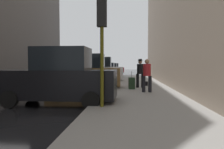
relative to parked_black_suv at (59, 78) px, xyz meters
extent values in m
plane|color=black|center=(-2.65, 1.06, -1.03)|extent=(120.00, 120.00, 0.00)
cube|color=gray|center=(3.35, 1.06, -0.96)|extent=(4.00, 40.00, 0.15)
cube|color=black|center=(-0.05, 0.00, -0.21)|extent=(4.62, 1.90, 1.10)
cube|color=black|center=(0.15, 0.00, 0.77)|extent=(2.09, 1.59, 0.90)
cylinder|color=black|center=(-1.53, 0.94, -0.71)|extent=(0.64, 0.23, 0.64)
cylinder|color=black|center=(-1.55, -0.90, -0.71)|extent=(0.64, 0.23, 0.64)
cylinder|color=black|center=(1.46, 0.90, -0.71)|extent=(0.64, 0.23, 0.64)
cylinder|color=black|center=(1.44, -0.94, -0.71)|extent=(0.64, 0.23, 0.64)
cube|color=brown|center=(-0.05, 5.24, -0.21)|extent=(4.64, 1.94, 1.10)
cube|color=black|center=(0.15, 5.25, 0.77)|extent=(2.10, 1.61, 0.90)
cylinder|color=black|center=(-1.56, 6.13, -0.71)|extent=(0.64, 0.23, 0.64)
cylinder|color=black|center=(-1.52, 4.29, -0.71)|extent=(0.64, 0.23, 0.64)
cylinder|color=black|center=(1.43, 6.19, -0.71)|extent=(0.64, 0.23, 0.64)
cylinder|color=black|center=(1.47, 4.36, -0.71)|extent=(0.64, 0.23, 0.64)
cube|color=silver|center=(-0.05, 11.16, -0.21)|extent=(4.65, 1.97, 1.10)
cube|color=black|center=(0.15, 11.17, 0.77)|extent=(2.11, 1.62, 0.90)
cylinder|color=black|center=(-1.57, 12.04, -0.71)|extent=(0.65, 0.24, 0.64)
cylinder|color=black|center=(-1.51, 10.20, -0.71)|extent=(0.65, 0.24, 0.64)
cylinder|color=black|center=(1.42, 12.13, -0.71)|extent=(0.65, 0.24, 0.64)
cylinder|color=black|center=(1.47, 10.29, -0.71)|extent=(0.65, 0.24, 0.64)
cube|color=navy|center=(-0.05, 16.64, -0.34)|extent=(4.21, 1.85, 0.84)
cube|color=black|center=(0.15, 16.64, 0.41)|extent=(1.89, 1.57, 0.70)
cylinder|color=black|center=(-1.41, 17.57, -0.71)|extent=(0.64, 0.22, 0.64)
cylinder|color=black|center=(-1.41, 15.73, -0.71)|extent=(0.64, 0.22, 0.64)
cylinder|color=black|center=(1.32, 17.56, -0.71)|extent=(0.64, 0.22, 0.64)
cylinder|color=black|center=(1.32, 15.72, -0.71)|extent=(0.64, 0.22, 0.64)
cube|color=slate|center=(-0.05, 22.04, -0.34)|extent=(4.22, 1.89, 0.84)
cube|color=black|center=(0.15, 22.05, 0.41)|extent=(1.91, 1.59, 0.70)
cylinder|color=black|center=(-1.42, 22.95, -0.71)|extent=(0.64, 0.23, 0.64)
cylinder|color=black|center=(-1.40, 21.11, -0.71)|extent=(0.64, 0.23, 0.64)
cylinder|color=black|center=(1.31, 22.98, -0.71)|extent=(0.64, 0.23, 0.64)
cylinder|color=black|center=(1.33, 21.14, -0.71)|extent=(0.64, 0.23, 0.64)
cube|color=#B2191E|center=(-0.05, 27.99, -0.34)|extent=(4.26, 1.98, 0.84)
cube|color=black|center=(0.15, 27.98, 0.41)|extent=(1.94, 1.63, 0.70)
cylinder|color=black|center=(-1.38, 28.95, -0.71)|extent=(0.65, 0.24, 0.64)
cylinder|color=black|center=(-1.44, 27.11, -0.71)|extent=(0.65, 0.24, 0.64)
cylinder|color=black|center=(1.35, 28.86, -0.71)|extent=(0.65, 0.24, 0.64)
cylinder|color=black|center=(1.29, 27.02, -0.71)|extent=(0.65, 0.24, 0.64)
cylinder|color=red|center=(1.80, 6.72, -0.61)|extent=(0.22, 0.22, 0.55)
sphere|color=red|center=(1.80, 6.72, -0.28)|extent=(0.20, 0.20, 0.20)
cylinder|color=red|center=(1.64, 6.72, -0.58)|extent=(0.10, 0.09, 0.09)
cylinder|color=red|center=(1.96, 6.72, -0.58)|extent=(0.10, 0.09, 0.09)
cylinder|color=#514C0F|center=(1.85, -1.12, 0.92)|extent=(0.12, 0.12, 3.60)
cube|color=black|center=(1.85, -1.12, 2.27)|extent=(0.32, 0.24, 0.90)
sphere|color=red|center=(1.85, -0.98, 2.55)|extent=(0.14, 0.14, 0.14)
sphere|color=yellow|center=(1.85, -0.98, 2.27)|extent=(0.14, 0.14, 0.14)
sphere|color=green|center=(1.85, -0.98, 1.99)|extent=(0.14, 0.14, 0.14)
cylinder|color=black|center=(3.33, 5.22, -0.46)|extent=(0.21, 0.21, 0.85)
cylinder|color=black|center=(3.64, 5.16, -0.46)|extent=(0.21, 0.21, 0.85)
cylinder|color=black|center=(3.48, 5.19, 0.28)|extent=(0.47, 0.47, 0.62)
sphere|color=#997051|center=(3.48, 5.19, 0.71)|extent=(0.24, 0.24, 0.24)
cylinder|color=black|center=(3.48, 5.19, 0.78)|extent=(0.34, 0.34, 0.02)
cylinder|color=black|center=(3.48, 5.19, 0.84)|extent=(0.23, 0.23, 0.11)
cylinder|color=black|center=(3.55, 2.92, -0.46)|extent=(0.19, 0.19, 0.85)
cylinder|color=black|center=(3.87, 2.91, -0.46)|extent=(0.19, 0.19, 0.85)
cylinder|color=#A51E23|center=(3.71, 2.92, 0.28)|extent=(0.42, 0.42, 0.62)
sphere|color=#997051|center=(3.71, 2.92, 0.71)|extent=(0.24, 0.24, 0.24)
cube|color=black|center=(2.94, 4.44, -0.54)|extent=(0.39, 0.58, 0.68)
cylinder|color=#333333|center=(2.94, 4.44, -0.02)|extent=(0.02, 0.02, 0.36)
cube|color=black|center=(3.90, 6.54, -0.74)|extent=(0.32, 0.44, 0.28)
camera|label=1|loc=(2.74, -8.44, 0.55)|focal=35.00mm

